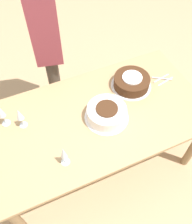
% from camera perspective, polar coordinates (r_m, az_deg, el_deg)
% --- Properties ---
extents(ground_plane, '(12.00, 12.00, 0.00)m').
position_cam_1_polar(ground_plane, '(2.56, -0.00, -10.77)').
color(ground_plane, tan).
extents(dining_table, '(1.73, 0.92, 0.75)m').
position_cam_1_polar(dining_table, '(1.99, -0.00, -2.59)').
color(dining_table, tan).
rests_on(dining_table, ground_plane).
extents(cake_center_white, '(0.34, 0.34, 0.12)m').
position_cam_1_polar(cake_center_white, '(1.86, 2.45, -0.26)').
color(cake_center_white, white).
rests_on(cake_center_white, dining_table).
extents(cake_front_chocolate, '(0.34, 0.34, 0.11)m').
position_cam_1_polar(cake_front_chocolate, '(2.09, 8.13, 6.83)').
color(cake_front_chocolate, white).
rests_on(cake_front_chocolate, dining_table).
extents(wine_glass_near, '(0.06, 0.06, 0.22)m').
position_cam_1_polar(wine_glass_near, '(1.87, -21.02, 0.14)').
color(wine_glass_near, silver).
rests_on(wine_glass_near, dining_table).
extents(wine_glass_far, '(0.06, 0.06, 0.19)m').
position_cam_1_polar(wine_glass_far, '(1.83, -17.10, -0.64)').
color(wine_glass_far, silver).
rests_on(wine_glass_far, dining_table).
extents(wine_glass_extra, '(0.06, 0.06, 0.20)m').
position_cam_1_polar(wine_glass_extra, '(1.61, -7.41, -9.37)').
color(wine_glass_extra, silver).
rests_on(wine_glass_extra, dining_table).
extents(fork_pile, '(0.18, 0.11, 0.01)m').
position_cam_1_polar(fork_pile, '(2.22, 15.06, 7.23)').
color(fork_pile, silver).
rests_on(fork_pile, dining_table).
extents(person_cutting, '(0.31, 0.44, 1.77)m').
position_cam_1_polar(person_cutting, '(2.17, -11.57, 18.05)').
color(person_cutting, '#4C4238').
rests_on(person_cutting, ground_plane).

